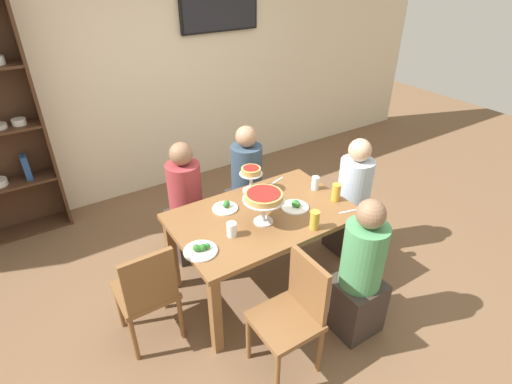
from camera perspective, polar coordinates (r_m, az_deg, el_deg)
ground_plane at (r=3.62m, az=0.88°, el=-12.84°), size 12.00×12.00×0.00m
rear_partition at (r=4.73m, az=-14.50°, el=16.62°), size 8.00×0.12×2.80m
dining_table at (r=3.21m, az=0.97°, el=-4.59°), size 1.41×0.89×0.74m
television at (r=4.86m, az=-5.23°, el=25.05°), size 0.94×0.05×0.57m
diner_far_right at (r=3.96m, az=-1.31°, el=0.46°), size 0.34×0.34×1.15m
diner_near_right at (r=3.04m, az=14.49°, el=-11.76°), size 0.34×0.34×1.15m
diner_far_left at (r=3.71m, az=-9.80°, el=-2.42°), size 0.34×0.34×1.15m
diner_head_east at (r=3.82m, az=13.47°, el=-1.79°), size 0.34×0.34×1.15m
chair_head_west at (r=2.97m, az=-15.15°, el=-13.40°), size 0.40×0.40×0.87m
chair_near_left at (r=2.76m, az=5.37°, el=-16.50°), size 0.40×0.40×0.87m
deep_dish_pizza_stand at (r=2.94m, az=1.09°, el=-0.89°), size 0.31×0.31×0.26m
personal_pizza_stand at (r=3.36m, az=-0.71°, el=2.53°), size 0.20×0.20×0.23m
salad_plate_near_diner at (r=2.80m, az=-7.90°, el=-8.13°), size 0.23×0.23×0.07m
salad_plate_far_diner at (r=3.22m, az=5.60°, el=-1.97°), size 0.22×0.22×0.07m
salad_plate_spare at (r=3.21m, az=-4.36°, el=-2.14°), size 0.20×0.20×0.07m
beer_glass_amber_tall at (r=3.20m, az=1.41°, el=-1.05°), size 0.07×0.07×0.14m
beer_glass_amber_short at (r=2.98m, az=8.33°, el=-3.98°), size 0.07×0.07×0.15m
beer_glass_amber_spare at (r=3.35m, az=11.31°, el=-0.05°), size 0.07×0.07×0.15m
water_glass_clear_near at (r=2.90m, az=-3.48°, el=-5.33°), size 0.07×0.07×0.11m
water_glass_clear_far at (r=3.48m, az=8.42°, el=1.27°), size 0.06×0.06×0.12m
cutlery_fork_near at (r=3.26m, az=13.18°, el=-2.66°), size 0.18×0.06×0.00m
cutlery_knife_near at (r=3.59m, az=2.94°, el=1.56°), size 0.18×0.07×0.00m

